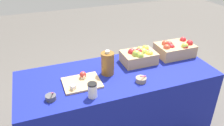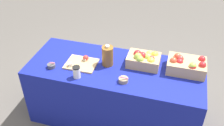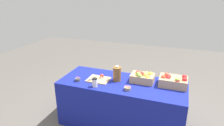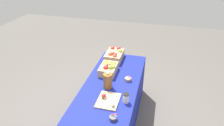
# 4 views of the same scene
# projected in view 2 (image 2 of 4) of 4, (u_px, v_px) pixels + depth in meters

# --- Properties ---
(ground_plane) EXTENTS (10.00, 10.00, 0.00)m
(ground_plane) POSITION_uv_depth(u_px,v_px,m) (115.00, 115.00, 3.22)
(ground_plane) COLOR #56514C
(table) EXTENTS (1.90, 0.76, 0.74)m
(table) POSITION_uv_depth(u_px,v_px,m) (115.00, 93.00, 3.00)
(table) COLOR navy
(table) RESTS_ON ground_plane
(apple_crate_left) EXTENTS (0.39, 0.27, 0.18)m
(apple_crate_left) POSITION_uv_depth(u_px,v_px,m) (186.00, 65.00, 2.68)
(apple_crate_left) COLOR tan
(apple_crate_left) RESTS_ON table
(apple_crate_middle) EXTENTS (0.34, 0.24, 0.17)m
(apple_crate_middle) POSITION_uv_depth(u_px,v_px,m) (144.00, 59.00, 2.77)
(apple_crate_middle) COLOR tan
(apple_crate_middle) RESTS_ON table
(cutting_board_front) EXTENTS (0.33, 0.27, 0.08)m
(cutting_board_front) POSITION_uv_depth(u_px,v_px,m) (82.00, 63.00, 2.82)
(cutting_board_front) COLOR tan
(cutting_board_front) RESTS_ON table
(sample_bowl_near) EXTENTS (0.09, 0.09, 0.09)m
(sample_bowl_near) POSITION_uv_depth(u_px,v_px,m) (51.00, 66.00, 2.77)
(sample_bowl_near) COLOR #4C4C51
(sample_bowl_near) RESTS_ON table
(sample_bowl_mid) EXTENTS (0.10, 0.10, 0.09)m
(sample_bowl_mid) POSITION_uv_depth(u_px,v_px,m) (123.00, 80.00, 2.57)
(sample_bowl_mid) COLOR gray
(sample_bowl_mid) RESTS_ON table
(cider_jug) EXTENTS (0.12, 0.12, 0.24)m
(cider_jug) POSITION_uv_depth(u_px,v_px,m) (108.00, 56.00, 2.76)
(cider_jug) COLOR brown
(cider_jug) RESTS_ON table
(coffee_cup) EXTENTS (0.08, 0.08, 0.13)m
(coffee_cup) POSITION_uv_depth(u_px,v_px,m) (77.00, 72.00, 2.60)
(coffee_cup) COLOR silver
(coffee_cup) RESTS_ON table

